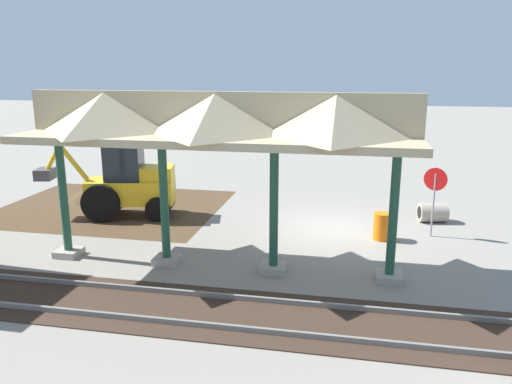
{
  "coord_description": "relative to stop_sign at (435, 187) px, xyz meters",
  "views": [
    {
      "loc": [
        -0.51,
        16.89,
        5.51
      ],
      "look_at": [
        2.49,
        1.59,
        1.6
      ],
      "focal_mm": 35.0,
      "sensor_mm": 36.0,
      "label": 1
    }
  ],
  "objects": [
    {
      "name": "platform_canopy",
      "position": [
        6.27,
        3.96,
        2.46
      ],
      "size": [
        10.55,
        3.2,
        4.9
      ],
      "color": "#9E998E",
      "rests_on": "ground"
    },
    {
      "name": "concrete_pipe",
      "position": [
        -0.28,
        -1.7,
        -1.33
      ],
      "size": [
        1.08,
        0.86,
        0.7
      ],
      "color": "#9E9384",
      "rests_on": "ground"
    },
    {
      "name": "backhoe",
      "position": [
        10.97,
        -0.24,
        -0.41
      ],
      "size": [
        5.15,
        2.31,
        2.82
      ],
      "color": "yellow",
      "rests_on": "ground"
    },
    {
      "name": "traffic_barrel",
      "position": [
        1.64,
        0.65,
        -1.23
      ],
      "size": [
        0.56,
        0.56,
        0.9
      ],
      "primitive_type": "cylinder",
      "color": "orange",
      "rests_on": "ground"
    },
    {
      "name": "dirt_mound",
      "position": [
        13.54,
        -2.19,
        -1.68
      ],
      "size": [
        4.03,
        4.03,
        1.48
      ],
      "primitive_type": "cone",
      "color": "#4C3823",
      "rests_on": "ground"
    },
    {
      "name": "ground_plane",
      "position": [
        3.21,
        -0.18,
        -1.68
      ],
      "size": [
        120.0,
        120.0,
        0.0
      ],
      "primitive_type": "plane",
      "color": "gray"
    },
    {
      "name": "rail_tracks",
      "position": [
        3.21,
        6.61,
        -1.66
      ],
      "size": [
        60.0,
        2.58,
        0.15
      ],
      "color": "slate",
      "rests_on": "ground"
    },
    {
      "name": "dirt_work_zone",
      "position": [
        12.19,
        -1.23,
        -1.68
      ],
      "size": [
        8.71,
        7.0,
        0.01
      ],
      "primitive_type": "cube",
      "color": "#4C3823",
      "rests_on": "ground"
    },
    {
      "name": "stop_sign",
      "position": [
        0.0,
        0.0,
        0.0
      ],
      "size": [
        0.71,
        0.34,
        2.34
      ],
      "color": "gray",
      "rests_on": "ground"
    }
  ]
}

